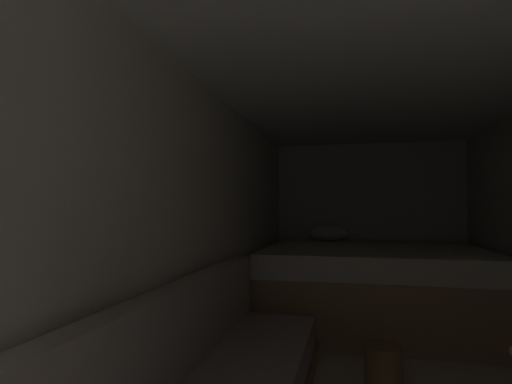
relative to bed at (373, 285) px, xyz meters
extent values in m
cube|color=beige|center=(0.00, 0.99, 0.60)|extent=(2.37, 0.05, 1.97)
cube|color=beige|center=(-1.16, -1.73, 0.60)|extent=(0.05, 5.39, 1.97)
cube|color=white|center=(0.00, -1.73, 1.61)|extent=(2.37, 5.39, 0.05)
cube|color=tan|center=(0.00, -0.01, -0.11)|extent=(2.15, 1.85, 0.55)
cube|color=beige|center=(0.00, -0.01, 0.28)|extent=(2.11, 1.81, 0.21)
ellipsoid|color=white|center=(-0.48, 0.69, 0.47)|extent=(0.46, 0.35, 0.18)
cube|color=#A8998E|center=(-1.05, -2.51, 0.18)|extent=(0.12, 2.74, 0.45)
cylinder|color=olive|center=(0.00, -1.46, -0.26)|extent=(0.25, 0.25, 0.26)
camera|label=1|loc=(-0.20, -4.32, 0.78)|focal=28.70mm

